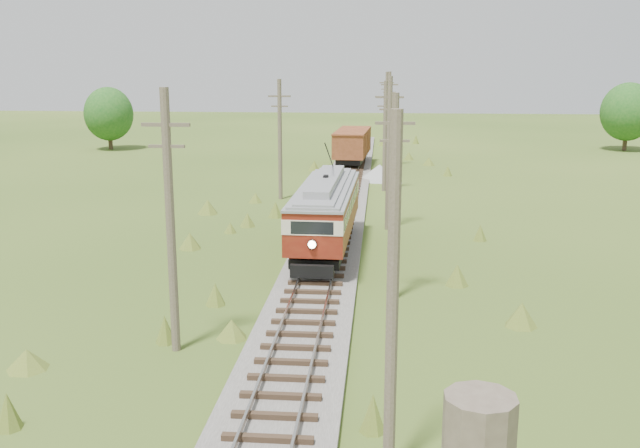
{
  "coord_description": "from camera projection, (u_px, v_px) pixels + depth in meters",
  "views": [
    {
      "loc": [
        2.79,
        -10.65,
        9.8
      ],
      "look_at": [
        0.0,
        21.4,
        2.44
      ],
      "focal_mm": 40.0,
      "sensor_mm": 36.0,
      "label": 1
    }
  ],
  "objects": [
    {
      "name": "utility_pole_l_b",
      "position": [
        280.0,
        138.0,
        51.0
      ],
      "size": [
        1.6,
        0.3,
        8.6
      ],
      "color": "brown",
      "rests_on": "ground"
    },
    {
      "name": "utility_pole_r_6",
      "position": [
        386.0,
        110.0,
        79.48
      ],
      "size": [
        1.6,
        0.3,
        8.7
      ],
      "color": "brown",
      "rests_on": "ground"
    },
    {
      "name": "utility_pole_r_5",
      "position": [
        389.0,
        118.0,
        66.81
      ],
      "size": [
        1.6,
        0.3,
        8.9
      ],
      "color": "brown",
      "rests_on": "ground"
    },
    {
      "name": "tree_mid_b",
      "position": [
        628.0,
        112.0,
        79.19
      ],
      "size": [
        5.88,
        5.88,
        7.57
      ],
      "color": "#38281C",
      "rests_on": "ground"
    },
    {
      "name": "utility_pole_r_2",
      "position": [
        393.0,
        197.0,
        28.98
      ],
      "size": [
        1.6,
        0.3,
        8.6
      ],
      "color": "brown",
      "rests_on": "ground"
    },
    {
      "name": "gondola",
      "position": [
        352.0,
        144.0,
        67.37
      ],
      "size": [
        3.41,
        9.02,
        2.94
      ],
      "rotation": [
        0.0,
        0.0,
        -0.06
      ],
      "color": "black",
      "rests_on": "ground"
    },
    {
      "name": "streetcar",
      "position": [
        326.0,
        208.0,
        36.26
      ],
      "size": [
        2.99,
        11.77,
        5.35
      ],
      "rotation": [
        0.0,
        0.0,
        -0.02
      ],
      "color": "black",
      "rests_on": "ground"
    },
    {
      "name": "utility_pole_l_a",
      "position": [
        170.0,
        220.0,
        23.74
      ],
      "size": [
        1.6,
        0.3,
        9.0
      ],
      "color": "brown",
      "rests_on": "ground"
    },
    {
      "name": "utility_pole_r_4",
      "position": [
        385.0,
        135.0,
        54.28
      ],
      "size": [
        1.6,
        0.3,
        8.4
      ],
      "color": "brown",
      "rests_on": "ground"
    },
    {
      "name": "tree_mid_a",
      "position": [
        109.0,
        114.0,
        80.27
      ],
      "size": [
        5.46,
        5.46,
        7.03
      ],
      "color": "#38281C",
      "rests_on": "ground"
    },
    {
      "name": "utility_pole_r_3",
      "position": [
        389.0,
        152.0,
        41.57
      ],
      "size": [
        1.6,
        0.3,
        9.0
      ],
      "color": "brown",
      "rests_on": "ground"
    },
    {
      "name": "gravel_pile",
      "position": [
        381.0,
        173.0,
        59.82
      ],
      "size": [
        3.72,
        3.94,
        1.35
      ],
      "color": "gray",
      "rests_on": "ground"
    },
    {
      "name": "utility_pole_r_1",
      "position": [
        392.0,
        302.0,
        16.38
      ],
      "size": [
        0.3,
        0.3,
        8.8
      ],
      "color": "brown",
      "rests_on": "ground"
    },
    {
      "name": "railbed_main",
      "position": [
        337.0,
        215.0,
        45.74
      ],
      "size": [
        3.6,
        96.0,
        0.57
      ],
      "color": "#605B54",
      "rests_on": "ground"
    }
  ]
}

